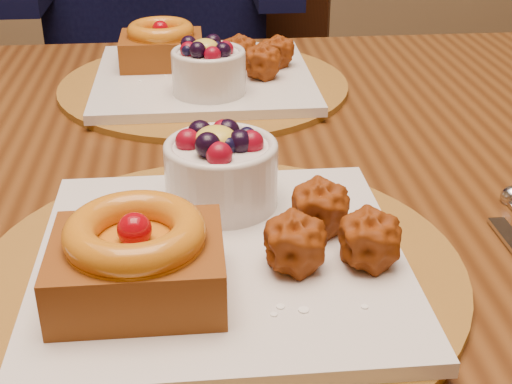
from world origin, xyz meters
TOP-DOWN VIEW (x-y plane):
  - dining_table at (0.06, -0.08)m, footprint 1.60×0.90m
  - place_setting_near at (0.06, -0.30)m, footprint 0.38×0.38m
  - place_setting_far at (0.06, 0.13)m, footprint 0.38×0.38m
  - chair_far at (0.15, 0.83)m, footprint 0.50×0.50m

SIDE VIEW (x-z plane):
  - chair_far at x=0.15m, z-range 0.04..0.85m
  - dining_table at x=0.06m, z-range 0.30..1.06m
  - place_setting_far at x=0.06m, z-range 0.74..0.82m
  - place_setting_near at x=0.06m, z-range 0.74..0.83m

